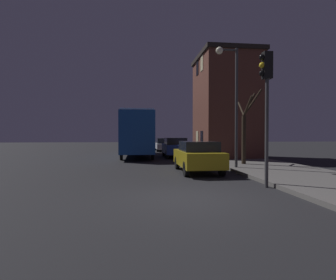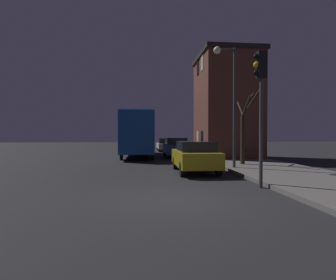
% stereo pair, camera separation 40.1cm
% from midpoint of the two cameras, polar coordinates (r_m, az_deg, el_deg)
% --- Properties ---
extents(ground_plane, '(120.00, 120.00, 0.00)m').
position_cam_midpoint_polar(ground_plane, '(7.55, 4.59, -12.56)').
color(ground_plane, black).
extents(brick_building, '(4.39, 5.27, 7.84)m').
position_cam_midpoint_polar(brick_building, '(20.93, 13.13, 7.36)').
color(brick_building, brown).
rests_on(brick_building, sidewalk).
extents(streetlamp, '(1.15, 0.36, 6.05)m').
position_cam_midpoint_polar(streetlamp, '(13.76, 14.02, 10.65)').
color(streetlamp, '#38383A').
rests_on(streetlamp, sidewalk).
extents(traffic_light, '(0.43, 0.24, 4.57)m').
position_cam_midpoint_polar(traffic_light, '(9.48, 20.65, 10.06)').
color(traffic_light, '#38383A').
rests_on(traffic_light, ground).
extents(bare_tree, '(0.99, 2.39, 4.19)m').
position_cam_midpoint_polar(bare_tree, '(15.42, 16.91, 2.37)').
color(bare_tree, '#2D2319').
rests_on(bare_tree, sidewalk).
extents(bus, '(2.43, 9.84, 3.57)m').
position_cam_midpoint_polar(bus, '(22.16, -6.07, 1.96)').
color(bus, '#194793').
rests_on(bus, ground).
extents(car_near_lane, '(1.76, 3.88, 1.48)m').
position_cam_midpoint_polar(car_near_lane, '(12.56, 6.76, -3.46)').
color(car_near_lane, olive).
rests_on(car_near_lane, ground).
extents(car_mid_lane, '(1.76, 3.98, 1.57)m').
position_cam_midpoint_polar(car_mid_lane, '(20.94, 2.21, -1.56)').
color(car_mid_lane, navy).
rests_on(car_mid_lane, ground).
extents(car_far_lane, '(1.85, 4.72, 1.44)m').
position_cam_midpoint_polar(car_far_lane, '(29.55, -0.11, -0.96)').
color(car_far_lane, '#B7BABF').
rests_on(car_far_lane, ground).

